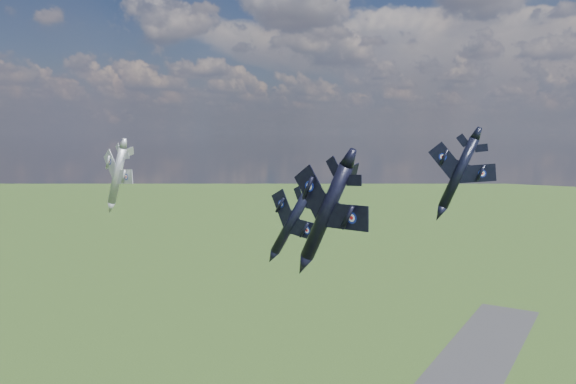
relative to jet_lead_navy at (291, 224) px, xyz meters
The scene contains 4 objects.
jet_lead_navy is the anchor object (origin of this frame).
jet_right_navy 27.21m from the jet_lead_navy, 52.39° to the right, with size 9.38×13.08×2.71m, color black, non-canonical shape.
jet_high_navy 31.64m from the jet_lead_navy, 60.23° to the left, with size 11.91×16.60×3.44m, color black, non-canonical shape.
jet_left_silver 41.85m from the jet_lead_navy, behind, with size 11.09×15.46×3.20m, color #A2A5AD, non-canonical shape.
Camera 1 is at (47.97, -52.82, 91.05)m, focal length 35.00 mm.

